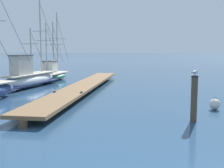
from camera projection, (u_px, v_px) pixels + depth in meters
floating_dock at (84, 86)px, 20.26m from camera, size 3.34×19.82×0.53m
fishing_boat_0 at (28, 78)px, 22.08m from camera, size 2.16×8.35×7.10m
fishing_boat_1 at (53, 74)px, 27.26m from camera, size 2.19×6.67×6.52m
mooring_piling at (194, 98)px, 11.55m from camera, size 0.30×0.30×1.89m
perched_seagull at (195, 72)px, 11.42m from camera, size 0.29×0.31×0.26m
mooring_buoy at (215, 104)px, 13.90m from camera, size 0.53×0.53×0.61m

